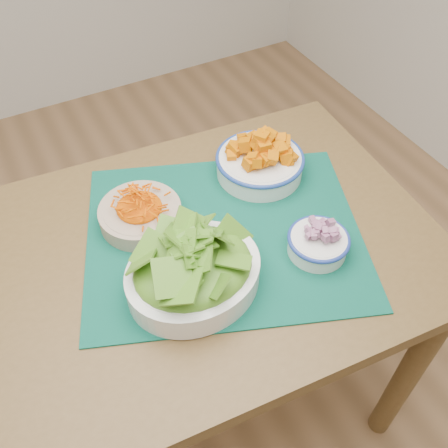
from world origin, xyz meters
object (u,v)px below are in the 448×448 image
carrot_bowl (140,212)px  onion_bowl (318,241)px  placemat (224,234)px  squash_bowl (260,158)px  lettuce_bowl (193,269)px  table (187,282)px

carrot_bowl → onion_bowl: carrot_bowl is taller
placemat → onion_bowl: onion_bowl is taller
squash_bowl → onion_bowl: bearing=-94.0°
lettuce_bowl → onion_bowl: 0.27m
placemat → squash_bowl: 0.22m
carrot_bowl → lettuce_bowl: size_ratio=0.65×
squash_bowl → lettuce_bowl: (-0.28, -0.22, 0.01)m
placemat → table: bearing=-159.5°
carrot_bowl → table: bearing=-68.0°
table → placemat: 0.15m
table → lettuce_bowl: size_ratio=3.86×
squash_bowl → onion_bowl: squash_bowl is taller
carrot_bowl → squash_bowl: 0.31m
placemat → squash_bowl: squash_bowl is taller
placemat → squash_bowl: bearing=59.1°
table → placemat: (0.10, -0.00, 0.11)m
table → squash_bowl: 0.34m
placemat → lettuce_bowl: 0.16m
table → onion_bowl: size_ratio=8.72×
table → onion_bowl: (0.24, -0.13, 0.15)m
placemat → carrot_bowl: bearing=161.6°
table → lettuce_bowl: (-0.02, -0.09, 0.17)m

